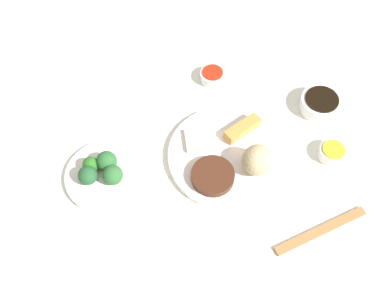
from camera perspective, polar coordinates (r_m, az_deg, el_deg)
tabletop at (r=1.17m, az=4.35°, el=-0.01°), size 2.20×2.20×0.02m
main_plate at (r=1.14m, az=4.28°, el=-0.30°), size 0.29×0.29×0.02m
rice_scoop at (r=1.09m, az=7.88°, el=-0.79°), size 0.07×0.07×0.07m
spring_roll at (r=1.16m, az=6.08°, el=2.98°), size 0.04×0.10×0.03m
crab_rangoon_wonton at (r=1.15m, az=1.05°, el=1.67°), size 0.09×0.09×0.01m
stir_fry_heap at (r=1.09m, az=2.50°, el=-2.71°), size 0.10×0.10×0.02m
broccoli_plate at (r=1.13m, az=-10.25°, el=-2.64°), size 0.19×0.19×0.01m
broccoli_floret_0 at (r=1.11m, az=-10.22°, el=-0.91°), size 0.05×0.05×0.05m
broccoli_floret_1 at (r=1.11m, az=-12.41°, el=-2.57°), size 0.04×0.04×0.04m
broccoli_floret_2 at (r=1.09m, az=-9.50°, el=-2.55°), size 0.05×0.05×0.05m
broccoli_floret_5 at (r=1.12m, az=-12.07°, el=-1.31°), size 0.04×0.04×0.04m
soy_sauce_bowl at (r=1.26m, az=15.16°, el=5.75°), size 0.10×0.10×0.04m
soy_sauce_bowl_liquid at (r=1.24m, az=15.36°, el=6.30°), size 0.08×0.08×0.00m
sauce_ramekin_sweet_and_sour at (r=1.28m, az=2.48°, el=9.24°), size 0.07×0.07×0.03m
sauce_ramekin_sweet_and_sour_liquid at (r=1.27m, az=2.51°, el=9.70°), size 0.05×0.05×0.00m
sauce_ramekin_hot_mustard at (r=1.18m, az=16.50°, el=0.06°), size 0.07×0.07×0.03m
sauce_ramekin_hot_mustard_liquid at (r=1.17m, az=16.69°, el=0.46°), size 0.05×0.05×0.00m
chopsticks_pair at (r=1.09m, az=15.19°, el=-8.94°), size 0.03×0.23×0.01m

